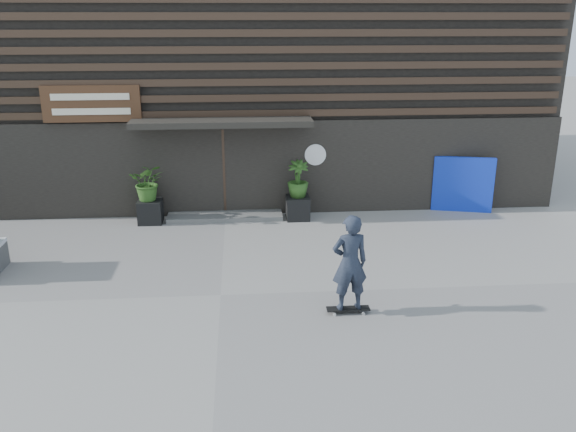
{
  "coord_description": "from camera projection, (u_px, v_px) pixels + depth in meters",
  "views": [
    {
      "loc": [
        0.46,
        -10.55,
        5.13
      ],
      "look_at": [
        1.4,
        1.38,
        1.1
      ],
      "focal_mm": 37.71,
      "sensor_mm": 36.0,
      "label": 1
    }
  ],
  "objects": [
    {
      "name": "ground",
      "position": [
        221.0,
        295.0,
        11.57
      ],
      "size": [
        80.0,
        80.0,
        0.0
      ],
      "primitive_type": "plane",
      "color": "gray",
      "rests_on": "ground"
    },
    {
      "name": "entrance_step",
      "position": [
        225.0,
        216.0,
        15.9
      ],
      "size": [
        3.0,
        0.8,
        0.12
      ],
      "primitive_type": "cube",
      "color": "#51514E",
      "rests_on": "ground"
    },
    {
      "name": "planter_pot_left",
      "position": [
        150.0,
        211.0,
        15.49
      ],
      "size": [
        0.6,
        0.6,
        0.6
      ],
      "primitive_type": "cube",
      "color": "black",
      "rests_on": "ground"
    },
    {
      "name": "bamboo_left",
      "position": [
        148.0,
        182.0,
        15.24
      ],
      "size": [
        0.86,
        0.75,
        0.96
      ],
      "primitive_type": "imported",
      "color": "#2D591E",
      "rests_on": "planter_pot_left"
    },
    {
      "name": "planter_pot_right",
      "position": [
        298.0,
        208.0,
        15.77
      ],
      "size": [
        0.6,
        0.6,
        0.6
      ],
      "primitive_type": "cube",
      "color": "black",
      "rests_on": "ground"
    },
    {
      "name": "bamboo_right",
      "position": [
        298.0,
        179.0,
        15.53
      ],
      "size": [
        0.54,
        0.54,
        0.96
      ],
      "primitive_type": "imported",
      "color": "#2D591E",
      "rests_on": "planter_pot_right"
    },
    {
      "name": "blue_tarp",
      "position": [
        463.0,
        184.0,
        16.25
      ],
      "size": [
        1.58,
        0.51,
        1.5
      ],
      "primitive_type": "cube",
      "rotation": [
        0.0,
        0.0,
        -0.25
      ],
      "color": "#0D25B3",
      "rests_on": "ground"
    },
    {
      "name": "building",
      "position": [
        224.0,
        50.0,
        19.71
      ],
      "size": [
        18.0,
        11.0,
        8.0
      ],
      "color": "black",
      "rests_on": "ground"
    },
    {
      "name": "skateboarder",
      "position": [
        350.0,
        263.0,
        10.57
      ],
      "size": [
        0.78,
        0.5,
        1.86
      ],
      "color": "black",
      "rests_on": "ground"
    }
  ]
}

